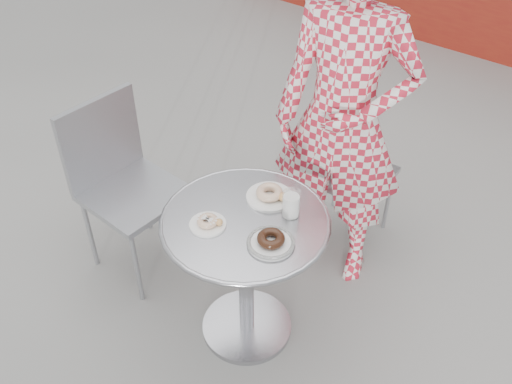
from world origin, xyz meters
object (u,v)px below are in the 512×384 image
Objects in this scene: chair_far at (347,199)px; chair_left at (138,221)px; plate_far at (270,195)px; plate_checker at (271,241)px; bistro_table at (246,250)px; plate_near at (208,222)px; seated_person at (343,122)px; milk_cup at (291,205)px.

chair_left reaches higher than chair_far.
plate_checker is (0.17, -0.22, -0.00)m from plate_far.
plate_far is at bearing 90.28° from bistro_table.
chair_left is 0.90m from plate_far.
plate_near is 0.28m from plate_checker.
bistro_table is 0.25m from plate_near.
seated_person reaches higher than chair_left.
chair_left is 1.02m from milk_cup.
plate_near is (-0.11, -1.01, 0.49)m from chair_far.
bistro_table is at bearing 86.94° from chair_far.
chair_far is at bearing 98.98° from milk_cup.
chair_far is at bearing -38.25° from chair_left.
milk_cup reaches higher than bistro_table.
milk_cup reaches higher than plate_checker.
seated_person is 0.51m from plate_far.
seated_person reaches higher than plate_checker.
plate_near is (-0.10, -0.12, 0.20)m from bistro_table.
milk_cup is at bearing -78.74° from chair_left.
chair_far reaches higher than plate_checker.
chair_far is 0.69m from seated_person.
plate_far is at bearing -74.88° from chair_left.
plate_checker is at bearing -16.08° from bistro_table.
seated_person is at bearing 98.35° from chair_far.
chair_far is 5.52× the size of plate_near.
bistro_table is 0.41× the size of seated_person.
chair_left is 4.90× the size of plate_checker.
plate_far reaches higher than plate_near.
milk_cup is at bearing 47.08° from bistro_table.
plate_far is at bearing -113.12° from seated_person.
milk_cup reaches higher than plate_far.
chair_left reaches higher than milk_cup.
seated_person reaches higher than bistro_table.
chair_left is at bearing -167.65° from plate_far.
chair_far is 0.47× the size of seated_person.
milk_cup is at bearing -98.05° from seated_person.
chair_far is 1.13m from plate_near.
plate_checker is at bearing 14.96° from plate_near.
chair_far is at bearing 99.56° from plate_checker.
seated_person is at bearing 98.30° from milk_cup.
plate_near is at bearing -117.53° from seated_person.
seated_person is 0.81m from plate_near.
plate_near is at bearing -108.09° from plate_far.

